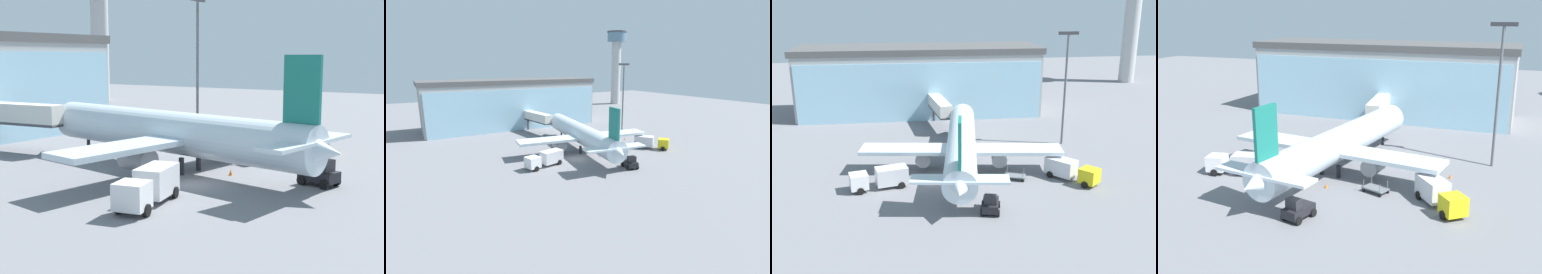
% 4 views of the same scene
% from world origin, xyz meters
% --- Properties ---
extents(ground, '(240.00, 240.00, 0.00)m').
position_xyz_m(ground, '(0.00, 0.00, 0.00)').
color(ground, slate).
extents(terminal_building, '(49.65, 15.86, 13.89)m').
position_xyz_m(terminal_building, '(-0.00, 38.19, 6.95)').
color(terminal_building, '#9F9F9F').
rests_on(terminal_building, ground).
extents(jet_bridge, '(3.70, 13.05, 5.50)m').
position_xyz_m(jet_bridge, '(2.74, 26.33, 4.13)').
color(jet_bridge, silver).
rests_on(jet_bridge, ground).
extents(control_tower, '(8.92, 8.92, 32.93)m').
position_xyz_m(control_tower, '(60.63, 65.29, 20.65)').
color(control_tower, '#B3B3B3').
rests_on(control_tower, ground).
extents(apron_light_mast, '(3.20, 0.40, 18.37)m').
position_xyz_m(apron_light_mast, '(22.08, 13.38, 10.92)').
color(apron_light_mast, '#59595E').
rests_on(apron_light_mast, ground).
extents(airplane, '(28.25, 35.19, 11.00)m').
position_xyz_m(airplane, '(3.86, 4.64, 3.57)').
color(airplane, silver).
rests_on(airplane, ground).
extents(catering_truck, '(7.60, 3.76, 2.65)m').
position_xyz_m(catering_truck, '(-7.28, -0.75, 1.47)').
color(catering_truck, silver).
rests_on(catering_truck, ground).
extents(fuel_truck, '(6.30, 7.06, 2.65)m').
position_xyz_m(fuel_truck, '(17.61, -1.76, 1.47)').
color(fuel_truck, yellow).
rests_on(fuel_truck, ground).
extents(baggage_cart, '(3.19, 2.50, 1.50)m').
position_xyz_m(baggage_cart, '(10.39, -0.53, 0.50)').
color(baggage_cart, slate).
rests_on(baggage_cart, ground).
extents(pushback_tug, '(2.83, 3.54, 2.30)m').
position_xyz_m(pushback_tug, '(5.19, -9.42, 0.97)').
color(pushback_tug, black).
rests_on(pushback_tug, ground).
extents(safety_cone_nose, '(0.36, 0.36, 0.55)m').
position_xyz_m(safety_cone_nose, '(4.62, -1.13, 0.28)').
color(safety_cone_nose, orange).
rests_on(safety_cone_nose, ground).
extents(safety_cone_wingtip, '(0.36, 0.36, 0.55)m').
position_xyz_m(safety_cone_wingtip, '(17.61, 6.92, 0.28)').
color(safety_cone_wingtip, orange).
rests_on(safety_cone_wingtip, ground).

